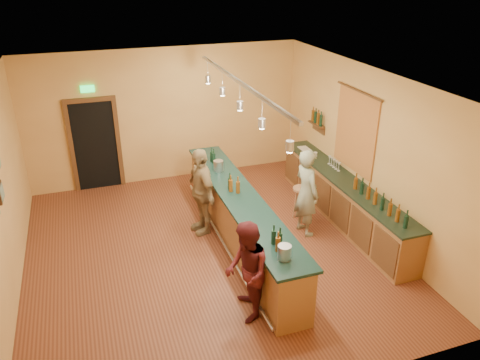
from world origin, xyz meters
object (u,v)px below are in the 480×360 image
object	(u,v)px
customer_a	(247,272)
tasting_bar	(240,217)
bartender	(306,192)
bar_stool	(301,194)
back_counter	(343,199)
customer_b	(201,191)

from	to	relation	value
customer_a	tasting_bar	bearing A→B (deg)	173.71
bartender	bar_stool	world-z (taller)	bartender
bartender	back_counter	bearing A→B (deg)	-88.16
customer_a	customer_b	world-z (taller)	customer_b
back_counter	bar_stool	bearing A→B (deg)	159.33
customer_b	bar_stool	bearing A→B (deg)	74.63
customer_b	bar_stool	distance (m)	2.09
bartender	tasting_bar	bearing A→B (deg)	82.27
customer_a	bar_stool	bearing A→B (deg)	149.05
tasting_bar	bar_stool	xyz separation A→B (m)	(1.51, 0.49, -0.01)
back_counter	tasting_bar	bearing A→B (deg)	-175.54
customer_a	back_counter	bearing A→B (deg)	135.73
bartender	customer_b	xyz separation A→B (m)	(-1.92, 0.72, 0.00)
tasting_bar	bartender	bearing A→B (deg)	0.50
customer_b	customer_a	bearing A→B (deg)	-8.62
tasting_bar	bartender	distance (m)	1.40
customer_b	bar_stool	xyz separation A→B (m)	(2.06, -0.24, -0.29)
tasting_bar	bar_stool	bearing A→B (deg)	17.92
back_counter	customer_a	bearing A→B (deg)	-144.12
bartender	bar_stool	size ratio (longest dim) A/B	2.39
customer_a	customer_b	distance (m)	2.63
tasting_bar	customer_a	bearing A→B (deg)	-106.14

